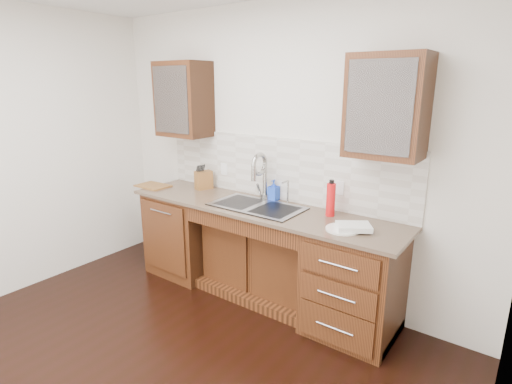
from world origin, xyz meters
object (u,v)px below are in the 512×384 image
Objects in this scene: soap_bottle at (274,190)px; knife_block at (204,180)px; plate at (343,229)px; water_bottle at (331,200)px; cutting_board at (153,186)px.

knife_block is (-0.82, -0.09, -0.00)m from soap_bottle.
plate is 1.38× the size of knife_block.
water_bottle is 1.99m from cutting_board.
plate is at bearing 12.03° from knife_block.
plate is 2.21m from cutting_board.
soap_bottle is 0.65m from water_bottle.
knife_block is at bearing 170.94° from plate.
plate is at bearing -23.14° from soap_bottle.
plate is (0.23, -0.25, -0.13)m from water_bottle.
water_bottle is at bearing 132.33° from plate.
water_bottle is 1.47m from knife_block.
water_bottle reaches higher than plate.
cutting_board is at bearing 179.58° from plate.
cutting_board is at bearing -173.15° from water_bottle.
cutting_board is (-1.33, -0.34, -0.09)m from soap_bottle.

